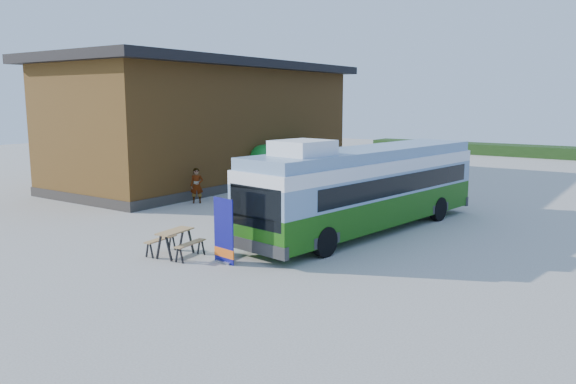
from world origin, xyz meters
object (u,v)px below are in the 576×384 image
Objects in this scene: person_a at (197,186)px; person_b at (268,191)px; banner at (224,237)px; picnic_table at (175,237)px; bus at (367,186)px; slurry_tanker at (290,160)px.

person_b reaches higher than person_a.
banner reaches higher than picnic_table.
picnic_table is 0.94× the size of person_a.
bus is 9.87m from person_a.
slurry_tanker is at bearing 145.90° from bus.
bus is 6.84× the size of person_b.
banner is 0.31× the size of slurry_tanker.
person_a is (-8.10, 7.25, 0.02)m from banner.
picnic_table is at bearing -58.30° from slurry_tanker.
person_a is 0.26× the size of slurry_tanker.
picnic_table is at bearing -108.86° from bus.
bus is at bearing 84.06° from banner.
slurry_tanker is (-0.00, 8.38, 0.57)m from person_a.
slurry_tanker reaches higher than picnic_table.
person_a is (-6.22, 7.56, 0.23)m from picnic_table.
slurry_tanker reaches higher than person_b.
person_b is at bearing -35.50° from person_a.
person_b is at bearing -52.08° from slurry_tanker.
banner is at bearing -52.23° from slurry_tanker.
bus is 6.91m from banner.
person_a is at bearing -46.39° from person_b.
banner is 1.19× the size of person_a.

